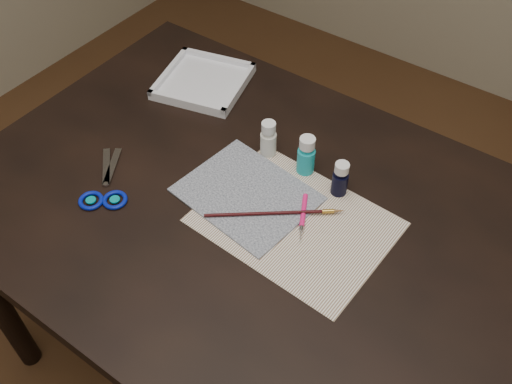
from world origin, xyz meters
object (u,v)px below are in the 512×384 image
Objects in this scene: paint_bottle_cyan at (306,155)px; palette_tray at (203,81)px; paper at (295,222)px; scissors at (103,178)px; paint_bottle_navy at (340,179)px; paint_bottle_white at (268,138)px; canvas at (247,194)px.

paint_bottle_cyan reaches higher than palette_tray.
paper is 3.95× the size of paint_bottle_cyan.
palette_tray is at bearing -39.47° from scissors.
paint_bottle_navy is at bearing -14.75° from palette_tray.
scissors is at bearing -140.75° from paint_bottle_cyan.
paint_bottle_cyan is 0.46m from scissors.
paint_bottle_white is 0.94× the size of paint_bottle_cyan.
paint_bottle_navy is 0.40× the size of palette_tray.
paint_bottle_navy is at bearing -3.63° from paint_bottle_white.
canvas is 3.20× the size of paint_bottle_navy.
paper is 1.79× the size of palette_tray.
paint_bottle_white is at bearing 105.50° from canvas.
canvas is at bearing -114.65° from paint_bottle_cyan.
palette_tray is at bearing 158.21° from paint_bottle_white.
paper is 0.13m from canvas.
scissors reaches higher than canvas.
palette_tray is at bearing 165.25° from paint_bottle_navy.
paint_bottle_navy is (0.10, -0.01, -0.01)m from paint_bottle_cyan.
paper is at bearing -65.45° from paint_bottle_cyan.
paper is 1.40× the size of canvas.
paint_bottle_white is at bearing -85.93° from scissors.
paint_bottle_cyan is at bearing 114.55° from paper.
paint_bottle_navy reaches higher than paper.
scissors is at bearing -160.58° from paper.
scissors is 0.98× the size of palette_tray.
canvas is 0.16m from paint_bottle_cyan.
paint_bottle_white is 0.20m from paint_bottle_navy.
paint_bottle_cyan is 0.10m from paint_bottle_navy.
palette_tray is (-0.45, 0.25, 0.01)m from paper.
scissors is at bearing -131.23° from paint_bottle_white.
canvas is at bearing -107.31° from scissors.
paint_bottle_white is 0.38m from scissors.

